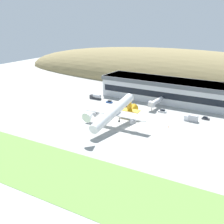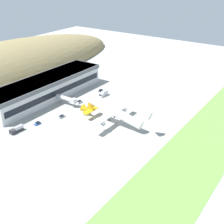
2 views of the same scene
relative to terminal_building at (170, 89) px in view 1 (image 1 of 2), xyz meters
name	(u,v)px [view 1 (image 1 of 2)]	position (x,y,z in m)	size (l,w,h in m)	color
ground_plane	(127,128)	(0.28, -55.57, -7.58)	(407.79, 407.79, 0.00)	#9E9E99
grass_strip_foreground	(58,172)	(0.28, -105.43, -7.54)	(367.01, 30.64, 0.08)	#669342
hill_backdrop	(180,80)	(-15.50, 62.68, -7.58)	(316.23, 78.09, 49.43)	olive
terminal_building	(170,89)	(0.00, 0.00, 0.00)	(87.00, 21.90, 13.39)	silver
jetway_0	(156,102)	(-1.10, -18.99, -3.59)	(3.38, 15.55, 5.43)	silver
cargo_airplane	(114,112)	(-6.03, -56.94, -0.11)	(34.42, 44.86, 13.36)	white
service_car_0	(206,118)	(28.91, -22.78, -6.98)	(3.89, 1.93, 1.44)	#333338
service_car_1	(125,107)	(-16.03, -28.07, -6.99)	(4.48, 1.74, 1.44)	#999EA3
service_car_2	(162,111)	(5.07, -23.41, -6.90)	(4.56, 1.88, 1.64)	silver
service_car_3	(109,102)	(-29.90, -23.00, -6.98)	(3.75, 1.85, 1.45)	#264C99
fuel_truck	(191,118)	(23.35, -29.25, -6.01)	(6.97, 2.60, 3.34)	silver
box_truck	(96,97)	(-41.86, -20.36, -6.04)	(7.91, 2.82, 3.32)	#333338
traffic_cone_0	(169,127)	(16.78, -43.52, -7.30)	(0.52, 0.52, 0.58)	orange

